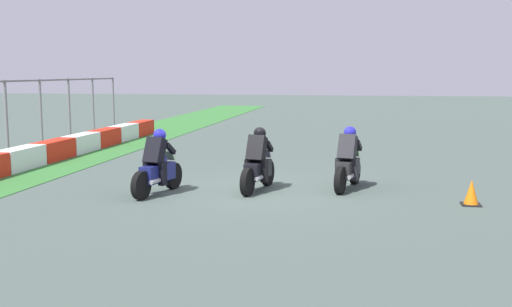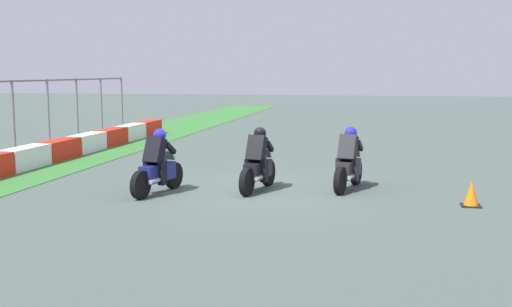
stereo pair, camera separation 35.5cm
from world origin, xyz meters
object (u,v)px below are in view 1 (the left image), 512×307
rider_lane_a (348,163)px  rider_lane_c (158,167)px  rider_lane_b (258,165)px  traffic_cone (471,193)px

rider_lane_a → rider_lane_c: (-1.40, 4.32, 0.00)m
rider_lane_a → rider_lane_b: size_ratio=0.99×
rider_lane_a → traffic_cone: rider_lane_a is taller
rider_lane_b → traffic_cone: bearing=-89.6°
traffic_cone → rider_lane_a: bearing=61.8°
rider_lane_b → traffic_cone: (-0.83, -4.73, -0.37)m
rider_lane_a → traffic_cone: 3.01m
rider_lane_b → rider_lane_c: same height
rider_lane_c → traffic_cone: rider_lane_c is taller
rider_lane_a → rider_lane_b: same height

